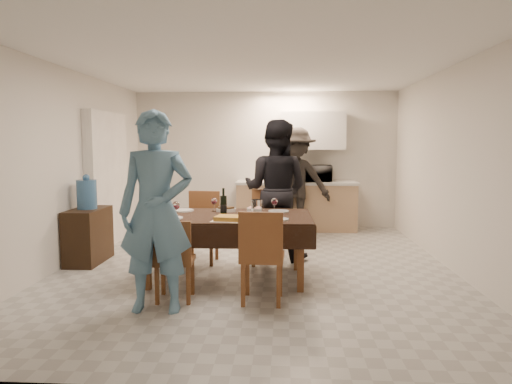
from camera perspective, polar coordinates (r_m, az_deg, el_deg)
floor at (r=6.05m, az=-0.06°, el=-9.34°), size 5.00×6.00×0.02m
ceiling at (r=5.92m, az=-0.06°, el=15.71°), size 5.00×6.00×0.02m
wall_back at (r=8.84m, az=1.14°, el=4.04°), size 5.00×0.02×2.60m
wall_front at (r=2.86m, az=-3.76°, el=-0.05°), size 5.00×0.02×2.60m
wall_left at (r=6.50m, az=-22.68°, el=2.88°), size 0.02×6.00×2.60m
wall_right at (r=6.21m, az=23.65°, el=2.72°), size 0.02×6.00×2.60m
stub_partition at (r=7.58m, az=-18.07°, el=1.53°), size 0.15×1.40×2.10m
kitchen_base_cabinet at (r=8.59m, az=5.05°, el=-1.86°), size 2.20×0.60×0.86m
kitchen_worktop at (r=8.54m, az=5.08°, el=1.16°), size 2.24×0.64×0.05m
upper_cabinet at (r=8.67m, az=7.11°, el=7.60°), size 1.20×0.34×0.70m
dining_table at (r=5.38m, az=-3.61°, el=-3.28°), size 1.99×1.19×0.77m
chair_near_left at (r=4.70m, az=-10.35°, el=-7.40°), size 0.41×0.41×0.46m
chair_near_right at (r=4.55m, az=0.75°, el=-6.94°), size 0.45×0.45×0.51m
chair_far_left at (r=6.12m, az=-7.04°, el=-3.61°), size 0.46×0.46×0.52m
chair_far_right at (r=6.02m, az=1.43°, el=-3.56°), size 0.45×0.45×0.53m
console at (r=6.61m, az=-20.22°, el=-5.14°), size 0.40×0.79×0.73m
water_jug at (r=6.53m, az=-20.40°, el=-0.27°), size 0.26×0.26×0.39m
wine_bottle at (r=5.41m, az=-4.09°, el=-1.17°), size 0.08×0.08×0.32m
water_pitcher at (r=5.28m, az=0.08°, el=-2.00°), size 0.13×0.13×0.19m
savoury_tart at (r=4.99m, az=-3.02°, el=-3.30°), size 0.46×0.37×0.05m
salad_bowl at (r=5.52m, az=-0.29°, el=-2.32°), size 0.17×0.17×0.06m
mushroom_dish at (r=5.66m, az=-3.77°, el=-2.27°), size 0.22×0.22×0.04m
wine_glass_a at (r=5.22m, az=-9.97°, el=-2.20°), size 0.09×0.09×0.19m
wine_glass_b at (r=5.57m, az=2.32°, el=-1.65°), size 0.08×0.08×0.18m
wine_glass_c at (r=5.69m, az=-5.25°, el=-1.56°), size 0.08×0.08×0.17m
plate_near_left at (r=5.19m, az=-10.62°, el=-3.23°), size 0.27×0.27×0.02m
plate_near_right at (r=5.04m, az=2.76°, el=-3.42°), size 0.24×0.24×0.01m
plate_far_left at (r=5.77m, az=-9.17°, el=-2.28°), size 0.28×0.28×0.02m
plate_far_right at (r=5.63m, az=2.83°, el=-2.42°), size 0.25×0.25×0.01m
microwave at (r=8.54m, az=7.59°, el=2.33°), size 0.55×0.37×0.30m
person_near at (r=4.44m, az=-12.39°, el=-2.40°), size 0.73×0.50×1.93m
person_far at (r=6.35m, az=2.47°, el=0.27°), size 1.12×0.98×1.94m
person_kitchen at (r=8.08m, az=4.94°, el=1.33°), size 1.22×0.70×1.89m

